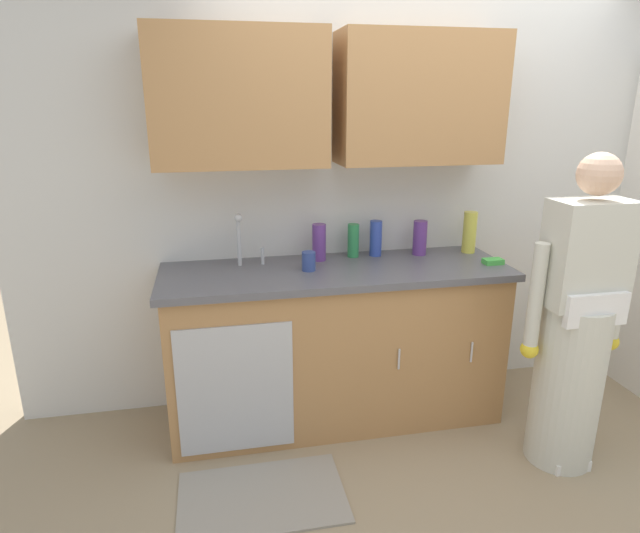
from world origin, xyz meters
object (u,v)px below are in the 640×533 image
at_px(bottle_soap, 469,232).
at_px(bottle_water_short, 420,238).
at_px(sink, 249,275).
at_px(person_at_sink, 574,339).
at_px(bottle_cleaner_spray, 319,242).
at_px(bottle_dish_liquid, 376,238).
at_px(sponge, 493,261).
at_px(cup_by_sink, 309,261).
at_px(bottle_water_tall, 353,241).

relative_size(bottle_soap, bottle_water_short, 1.21).
height_order(sink, bottle_soap, sink).
xyz_separation_m(person_at_sink, bottle_cleaner_spray, (-1.15, 0.81, 0.36)).
bearing_deg(bottle_dish_liquid, sponge, -26.33).
distance_m(bottle_dish_liquid, cup_by_sink, 0.50).
bearing_deg(bottle_water_tall, bottle_soap, -3.54).
xyz_separation_m(bottle_soap, sponge, (0.03, -0.26, -0.11)).
relative_size(person_at_sink, bottle_water_short, 7.74).
bearing_deg(bottle_water_short, cup_by_sink, -165.69).
distance_m(person_at_sink, sponge, 0.63).
relative_size(bottle_water_tall, sponge, 1.82).
bearing_deg(cup_by_sink, bottle_water_short, 14.31).
bearing_deg(bottle_dish_liquid, bottle_soap, -4.19).
bearing_deg(sponge, bottle_dish_liquid, 153.67).
height_order(bottle_water_short, bottle_water_tall, bottle_water_short).
height_order(sink, bottle_cleaner_spray, sink).
distance_m(bottle_water_short, cup_by_sink, 0.74).
bearing_deg(bottle_water_tall, sink, -163.42).
bearing_deg(bottle_cleaner_spray, cup_by_sink, -117.23).
xyz_separation_m(sink, bottle_soap, (1.37, 0.15, 0.14)).
bearing_deg(sponge, bottle_water_short, 141.63).
height_order(sink, sponge, sink).
xyz_separation_m(sink, person_at_sink, (1.57, -0.65, -0.23)).
bearing_deg(bottle_water_tall, person_at_sink, -42.18).
height_order(cup_by_sink, sponge, cup_by_sink).
relative_size(bottle_water_short, bottle_cleaner_spray, 0.97).
height_order(person_at_sink, sponge, person_at_sink).
bearing_deg(sponge, sink, 175.29).
bearing_deg(bottle_water_tall, bottle_cleaner_spray, -171.74).
distance_m(bottle_dish_liquid, bottle_cleaner_spray, 0.36).
xyz_separation_m(bottle_water_tall, sponge, (0.75, -0.31, -0.09)).
bearing_deg(person_at_sink, bottle_water_tall, 137.82).
distance_m(bottle_water_tall, sponge, 0.82).
relative_size(bottle_cleaner_spray, sponge, 1.97).
bearing_deg(bottle_dish_liquid, bottle_cleaner_spray, -175.29).
bearing_deg(cup_by_sink, bottle_soap, 9.41).
xyz_separation_m(bottle_dish_liquid, bottle_water_tall, (-0.14, 0.00, -0.01)).
relative_size(bottle_water_short, sponge, 1.90).
bearing_deg(cup_by_sink, person_at_sink, -26.79).
xyz_separation_m(sink, bottle_water_short, (1.05, 0.16, 0.12)).
distance_m(bottle_water_tall, cup_by_sink, 0.38).
relative_size(sink, cup_by_sink, 4.71).
bearing_deg(sink, bottle_dish_liquid, 13.60).
relative_size(cup_by_sink, sponge, 0.97).
height_order(person_at_sink, bottle_cleaner_spray, person_at_sink).
xyz_separation_m(person_at_sink, bottle_dish_liquid, (-0.79, 0.84, 0.36)).
xyz_separation_m(bottle_cleaner_spray, bottle_water_tall, (0.22, 0.03, -0.01)).
distance_m(sink, bottle_cleaner_spray, 0.47).
xyz_separation_m(person_at_sink, bottle_water_tall, (-0.93, 0.84, 0.35)).
relative_size(sink, bottle_cleaner_spray, 2.31).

